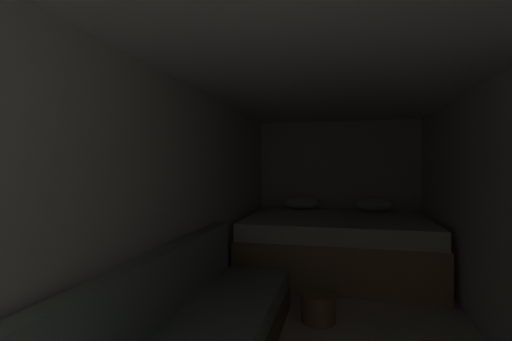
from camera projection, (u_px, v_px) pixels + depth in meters
wall_back at (337, 188)px, 5.33m from camera, size 2.38×0.05×1.96m
wall_left at (184, 208)px, 2.90m from camera, size 0.05×5.50×1.96m
ceiling_slab at (333, 73)px, 2.62m from camera, size 2.38×5.50×0.05m
bed at (336, 244)px, 4.46m from camera, size 2.16×1.70×0.87m
wicker_basket at (318, 308)px, 3.07m from camera, size 0.29×0.29×0.24m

